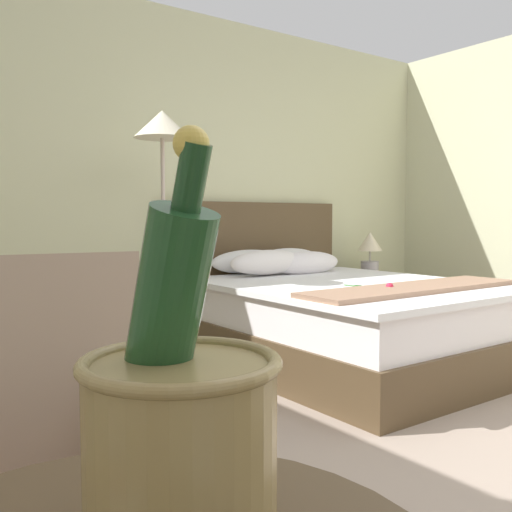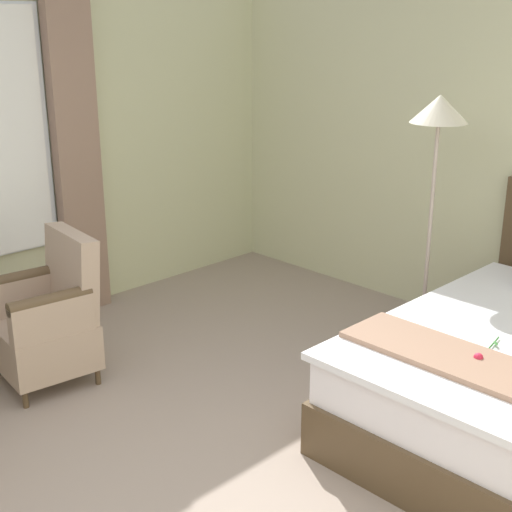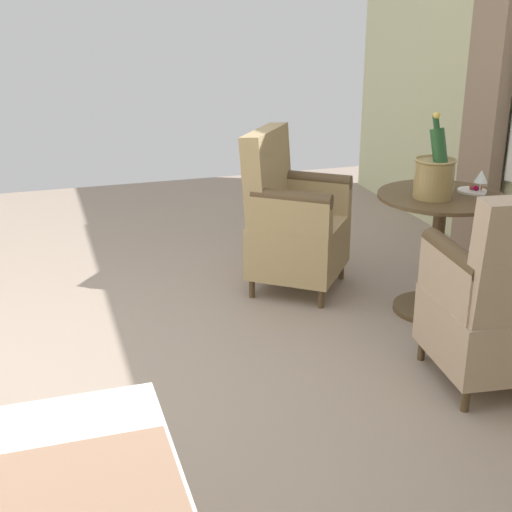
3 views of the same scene
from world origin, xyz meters
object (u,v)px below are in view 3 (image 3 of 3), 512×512
at_px(wine_glass_near_edge, 424,169).
at_px(armchair_by_window, 507,304).
at_px(champagne_bucket, 435,173).
at_px(wine_glass_near_bucket, 481,178).
at_px(armchair_facing_bed, 292,222).
at_px(snack_plate, 472,190).
at_px(side_table_round, 437,243).

distance_m(wine_glass_near_edge, armchair_by_window, 1.07).
bearing_deg(champagne_bucket, wine_glass_near_bucket, 177.11).
xyz_separation_m(armchair_by_window, armchair_facing_bed, (0.51, -1.39, 0.01)).
xyz_separation_m(snack_plate, armchair_by_window, (0.33, 0.82, -0.29)).
bearing_deg(armchair_by_window, wine_glass_near_edge, -96.73).
bearing_deg(champagne_bucket, wine_glass_near_edge, -106.16).
bearing_deg(side_table_round, champagne_bucket, 25.14).
distance_m(wine_glass_near_edge, snack_plate, 0.29).
relative_size(side_table_round, armchair_facing_bed, 0.71).
xyz_separation_m(side_table_round, wine_glass_near_bucket, (-0.20, 0.05, 0.37)).
xyz_separation_m(champagne_bucket, armchair_facing_bed, (0.57, -0.62, -0.41)).
bearing_deg(armchair_facing_bed, side_table_round, 138.14).
xyz_separation_m(side_table_round, wine_glass_near_edge, (0.02, -0.18, 0.38)).
relative_size(armchair_by_window, armchair_facing_bed, 0.99).
bearing_deg(snack_plate, wine_glass_near_edge, -40.48).
bearing_deg(armchair_facing_bed, snack_plate, 145.49).
distance_m(champagne_bucket, armchair_by_window, 0.88).
bearing_deg(snack_plate, armchair_by_window, 68.15).
height_order(side_table_round, armchair_facing_bed, armchair_facing_bed).
xyz_separation_m(wine_glass_near_bucket, snack_plate, (0.01, -0.05, -0.08)).
relative_size(champagne_bucket, wine_glass_near_edge, 3.01).
distance_m(side_table_round, armchair_facing_bed, 0.87).
distance_m(wine_glass_near_edge, armchair_facing_bed, 0.84).
height_order(wine_glass_near_edge, armchair_by_window, armchair_by_window).
bearing_deg(armchair_facing_bed, champagne_bucket, 132.61).
bearing_deg(wine_glass_near_bucket, champagne_bucket, -2.89).
relative_size(wine_glass_near_edge, snack_plate, 0.95).
relative_size(snack_plate, armchair_facing_bed, 0.16).
height_order(side_table_round, champagne_bucket, champagne_bucket).
distance_m(champagne_bucket, wine_glass_near_bucket, 0.28).
bearing_deg(side_table_round, snack_plate, -179.41).
distance_m(armchair_by_window, armchair_facing_bed, 1.49).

